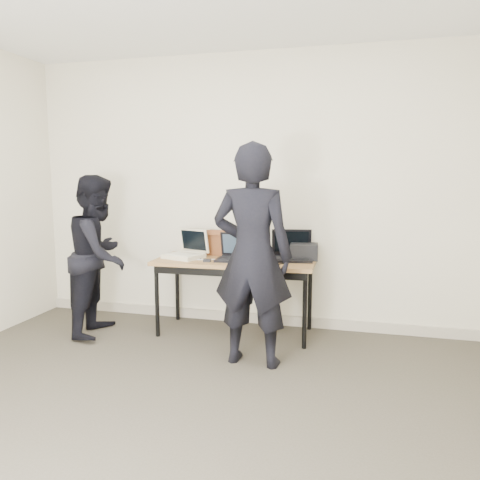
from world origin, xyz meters
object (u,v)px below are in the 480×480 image
(desk, at_px, (235,266))
(laptop_center, at_px, (235,254))
(leather_satchel, at_px, (223,242))
(person_observer, at_px, (99,255))
(person_typist, at_px, (252,256))
(laptop_beige, at_px, (186,252))
(equipment_box, at_px, (304,251))
(laptop_right, at_px, (292,253))

(desk, height_order, laptop_center, laptop_center)
(leather_satchel, xyz_separation_m, person_observer, (-1.08, -0.52, -0.09))
(laptop_center, bearing_deg, desk, 144.15)
(laptop_center, height_order, person_typist, person_typist)
(laptop_beige, xyz_separation_m, person_observer, (-0.77, -0.29, -0.02))
(laptop_beige, height_order, equipment_box, laptop_beige)
(laptop_right, height_order, person_observer, person_observer)
(equipment_box, distance_m, person_typist, 0.91)
(laptop_right, bearing_deg, equipment_box, 9.58)
(equipment_box, bearing_deg, laptop_center, -162.62)
(person_observer, bearing_deg, leather_satchel, -72.45)
(laptop_beige, bearing_deg, leather_satchel, 57.32)
(desk, distance_m, person_observer, 1.30)
(desk, bearing_deg, equipment_box, 15.72)
(person_typist, bearing_deg, person_observer, -10.51)
(laptop_right, xyz_separation_m, equipment_box, (0.11, 0.04, 0.01))
(leather_satchel, height_order, person_observer, person_observer)
(leather_satchel, bearing_deg, person_typist, -52.02)
(laptop_right, distance_m, person_typist, 0.84)
(laptop_beige, bearing_deg, person_typist, -19.24)
(desk, xyz_separation_m, laptop_beige, (-0.48, -0.01, 0.11))
(desk, relative_size, person_observer, 1.00)
(leather_satchel, relative_size, person_observer, 0.25)
(desk, bearing_deg, laptop_beige, 179.67)
(laptop_right, height_order, leather_satchel, laptop_right)
(laptop_center, distance_m, laptop_right, 0.53)
(laptop_right, relative_size, leather_satchel, 1.13)
(leather_satchel, distance_m, equipment_box, 0.81)
(laptop_beige, relative_size, person_observer, 0.28)
(desk, relative_size, laptop_beige, 3.56)
(person_typist, xyz_separation_m, person_observer, (-1.58, 0.36, -0.13))
(laptop_right, bearing_deg, desk, -172.65)
(laptop_right, bearing_deg, laptop_beige, 179.94)
(laptop_right, bearing_deg, person_typist, -112.76)
(equipment_box, relative_size, person_observer, 0.17)
(person_typist, bearing_deg, desk, -61.49)
(desk, distance_m, laptop_right, 0.55)
(equipment_box, bearing_deg, laptop_beige, -169.85)
(laptop_beige, relative_size, leather_satchel, 1.11)
(desk, relative_size, leather_satchel, 3.96)
(laptop_center, distance_m, person_typist, 0.73)
(equipment_box, xyz_separation_m, person_observer, (-1.89, -0.49, -0.04))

